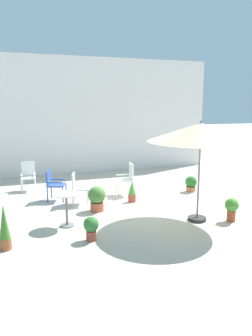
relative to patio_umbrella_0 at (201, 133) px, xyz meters
The scene contains 14 objects.
ground_plane 3.04m from the patio_umbrella_0, 117.74° to the left, with size 60.00×60.00×0.00m, color beige.
villa_facade 6.61m from the patio_umbrella_0, 98.87° to the left, with size 10.16×0.30×4.58m, color white.
patio_umbrella_0 is the anchor object (origin of this frame).
cafe_table_0 3.48m from the patio_umbrella_0, 167.36° to the left, with size 0.61×0.61×0.78m.
patio_chair_0 3.24m from the patio_umbrella_0, 107.17° to the left, with size 0.54×0.50×0.97m.
patio_chair_1 4.46m from the patio_umbrella_0, 136.94° to the left, with size 0.62×0.61×0.89m.
patio_chair_2 5.86m from the patio_umbrella_0, 130.79° to the left, with size 0.48×0.47×0.93m.
patio_chair_3 3.69m from the patio_umbrella_0, 137.37° to the left, with size 0.56×0.59×0.88m.
potted_plant_0 1.94m from the patio_umbrella_0, 23.95° to the right, with size 0.33×0.33×0.57m.
potted_plant_1 4.66m from the patio_umbrella_0, behind, with size 0.22×0.22×0.91m.
potted_plant_2 2.83m from the patio_umbrella_0, 116.13° to the left, with size 0.23×0.23×0.62m.
potted_plant_3 3.24m from the patio_umbrella_0, 62.80° to the left, with size 0.37×0.37×0.50m.
potted_plant_4 3.12m from the patio_umbrella_0, 144.50° to the left, with size 0.47×0.47×0.67m.
potted_plant_6 3.26m from the patio_umbrella_0, behind, with size 0.32×0.32×0.51m.
Camera 1 is at (-3.07, -8.40, 2.77)m, focal length 34.69 mm.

